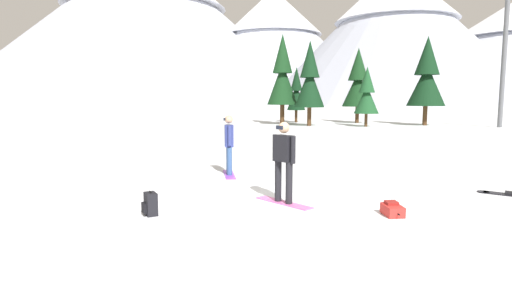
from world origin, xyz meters
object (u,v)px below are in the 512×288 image
object	(u,v)px
backpack_black	(150,204)
pine_tree_leaning	(282,75)
pine_tree_tall	(296,92)
pine_tree_slender	(427,77)
pine_tree_short	(367,94)
pine_tree_broad	(310,80)
backpack_red	(392,210)
pine_tree_twin	(358,82)
snowboarder_midground	(229,143)
ski_lift_tower	(505,41)
snowboarder_foreground	(284,160)

from	to	relation	value
backpack_black	pine_tree_leaning	size ratio (longest dim) A/B	0.06
pine_tree_tall	pine_tree_slender	world-z (taller)	pine_tree_slender
pine_tree_short	pine_tree_broad	xyz separation A→B (m)	(-4.61, 0.54, 1.21)
pine_tree_leaning	pine_tree_tall	world-z (taller)	pine_tree_leaning
backpack_red	pine_tree_twin	bearing A→B (deg)	83.19
pine_tree_short	pine_tree_twin	xyz separation A→B (m)	(0.04, 5.40, 1.18)
snowboarder_midground	pine_tree_short	xyz separation A→B (m)	(7.59, 22.32, 1.72)
backpack_red	ski_lift_tower	bearing A→B (deg)	61.68
pine_tree_tall	pine_tree_broad	world-z (taller)	pine_tree_broad
snowboarder_midground	pine_tree_short	world-z (taller)	pine_tree_short
snowboarder_foreground	backpack_black	distance (m)	2.89
pine_tree_leaning	pine_tree_broad	world-z (taller)	pine_tree_leaning
backpack_black	ski_lift_tower	distance (m)	33.62
pine_tree_leaning	pine_tree_twin	bearing A→B (deg)	23.24
backpack_red	pine_tree_leaning	bearing A→B (deg)	96.45
backpack_red	pine_tree_slender	xyz separation A→B (m)	(9.06, 28.46, 4.01)
backpack_black	pine_tree_short	world-z (taller)	pine_tree_short
ski_lift_tower	snowboarder_midground	bearing A→B (deg)	-128.74
snowboarder_midground	pine_tree_tall	xyz separation A→B (m)	(1.85, 28.21, 1.98)
pine_tree_short	pine_tree_leaning	size ratio (longest dim) A/B	0.61
ski_lift_tower	pine_tree_broad	bearing A→B (deg)	179.15
snowboarder_foreground	pine_tree_twin	size ratio (longest dim) A/B	0.25
pine_tree_short	ski_lift_tower	bearing A→B (deg)	1.70
pine_tree_tall	ski_lift_tower	xyz separation A→B (m)	(16.31, -5.58, 3.83)
pine_tree_short	pine_tree_slender	xyz separation A→B (m)	(5.33, 2.24, 1.47)
pine_tree_broad	ski_lift_tower	distance (m)	15.45
backpack_black	pine_tree_slender	xyz separation A→B (m)	(13.74, 28.89, 3.92)
backpack_black	pine_tree_tall	size ratio (longest dim) A/B	0.09
backpack_black	pine_tree_twin	world-z (taller)	pine_tree_twin
snowboarder_foreground	pine_tree_broad	world-z (taller)	pine_tree_broad
pine_tree_twin	ski_lift_tower	size ratio (longest dim) A/B	0.58
pine_tree_slender	pine_tree_tall	bearing A→B (deg)	161.74
snowboarder_midground	snowboarder_foreground	bearing A→B (deg)	-61.42
pine_tree_twin	pine_tree_broad	size ratio (longest dim) A/B	0.99
pine_tree_twin	backpack_red	bearing A→B (deg)	-96.81
snowboarder_midground	ski_lift_tower	world-z (taller)	ski_lift_tower
pine_tree_broad	snowboarder_foreground	bearing A→B (deg)	-92.76
backpack_red	pine_tree_slender	size ratio (longest dim) A/B	0.07
backpack_black	pine_tree_short	bearing A→B (deg)	72.49
pine_tree_leaning	ski_lift_tower	xyz separation A→B (m)	(17.54, -2.08, 2.41)
ski_lift_tower	pine_tree_short	bearing A→B (deg)	-178.30
pine_tree_tall	snowboarder_foreground	bearing A→B (deg)	-90.23
backpack_black	pine_tree_broad	bearing A→B (deg)	82.05
snowboarder_foreground	pine_tree_short	world-z (taller)	pine_tree_short
snowboarder_foreground	backpack_red	xyz separation A→B (m)	(2.13, -0.73, -0.82)
pine_tree_slender	backpack_black	bearing A→B (deg)	-115.43
backpack_red	backpack_black	bearing A→B (deg)	-174.70
pine_tree_twin	ski_lift_tower	bearing A→B (deg)	-25.81
backpack_black	pine_tree_broad	distance (m)	27.70
snowboarder_foreground	backpack_black	xyz separation A→B (m)	(-2.54, -1.16, -0.72)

